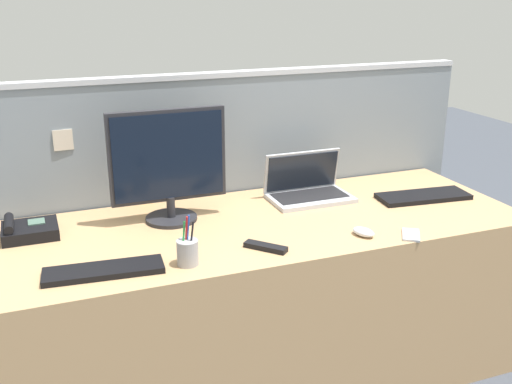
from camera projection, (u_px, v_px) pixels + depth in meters
The scene contains 12 objects.
ground_plane at pixel (260, 372), 2.82m from camera, with size 10.00×10.00×0.00m, color #424751.
desk at pixel (260, 301), 2.70m from camera, with size 2.27×0.84×0.75m, color tan.
cubicle_divider at pixel (226, 206), 3.01m from camera, with size 2.51×0.08×1.33m.
desktop_monitor at pixel (168, 163), 2.53m from camera, with size 0.49×0.22×0.48m.
laptop at pixel (307, 187), 2.86m from camera, with size 0.38×0.24×0.21m.
desk_phone at pixel (28, 230), 2.42m from camera, with size 0.21×0.18×0.08m.
keyboard_main at pixel (104, 271), 2.12m from camera, with size 0.41×0.12×0.02m, color black.
keyboard_spare at pixel (423, 196), 2.86m from camera, with size 0.43×0.16×0.02m, color black.
computer_mouse_right_hand at pixel (363, 232), 2.44m from camera, with size 0.06×0.10×0.03m, color silver.
pen_cup at pixel (188, 252), 2.17m from camera, with size 0.08×0.08×0.19m.
cell_phone_silver_slab at pixel (411, 235), 2.44m from camera, with size 0.07×0.12×0.01m, color #B7BAC1.
tv_remote at pixel (266, 247), 2.31m from camera, with size 0.04×0.17×0.02m, color black.
Camera 1 is at (-0.88, -2.23, 1.71)m, focal length 42.59 mm.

